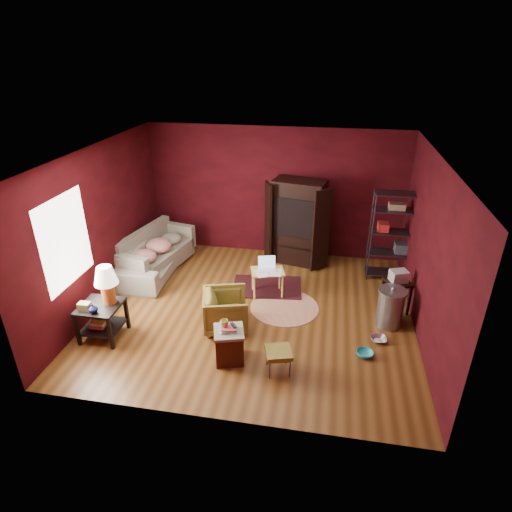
{
  "coord_description": "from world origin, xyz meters",
  "views": [
    {
      "loc": [
        1.18,
        -6.3,
        4.29
      ],
      "look_at": [
        0.0,
        0.2,
        1.0
      ],
      "focal_mm": 30.0,
      "sensor_mm": 36.0,
      "label": 1
    }
  ],
  "objects_px": {
    "sofa": "(154,250)",
    "armchair": "(226,309)",
    "hamper": "(229,344)",
    "tv_armoire": "(297,221)",
    "side_table": "(104,296)",
    "laptop_desk": "(267,273)",
    "wire_shelving": "(394,233)"
  },
  "relations": [
    {
      "from": "hamper",
      "to": "laptop_desk",
      "type": "height_order",
      "value": "laptop_desk"
    },
    {
      "from": "hamper",
      "to": "wire_shelving",
      "type": "distance_m",
      "value": 4.07
    },
    {
      "from": "wire_shelving",
      "to": "laptop_desk",
      "type": "bearing_deg",
      "value": -155.64
    },
    {
      "from": "sofa",
      "to": "hamper",
      "type": "xyz_separation_m",
      "value": [
        2.21,
        -2.52,
        -0.17
      ]
    },
    {
      "from": "armchair",
      "to": "wire_shelving",
      "type": "height_order",
      "value": "wire_shelving"
    },
    {
      "from": "tv_armoire",
      "to": "wire_shelving",
      "type": "xyz_separation_m",
      "value": [
        1.91,
        -0.37,
        0.04
      ]
    },
    {
      "from": "hamper",
      "to": "tv_armoire",
      "type": "relative_size",
      "value": 0.34
    },
    {
      "from": "laptop_desk",
      "to": "tv_armoire",
      "type": "distance_m",
      "value": 1.61
    },
    {
      "from": "tv_armoire",
      "to": "laptop_desk",
      "type": "bearing_deg",
      "value": -93.1
    },
    {
      "from": "sofa",
      "to": "side_table",
      "type": "xyz_separation_m",
      "value": [
        0.13,
        -2.27,
        0.3
      ]
    },
    {
      "from": "hamper",
      "to": "laptop_desk",
      "type": "relative_size",
      "value": 0.82
    },
    {
      "from": "wire_shelving",
      "to": "armchair",
      "type": "bearing_deg",
      "value": -142.64
    },
    {
      "from": "sofa",
      "to": "wire_shelving",
      "type": "distance_m",
      "value": 4.85
    },
    {
      "from": "laptop_desk",
      "to": "tv_armoire",
      "type": "relative_size",
      "value": 0.41
    },
    {
      "from": "hamper",
      "to": "tv_armoire",
      "type": "xyz_separation_m",
      "value": [
        0.67,
        3.44,
        0.67
      ]
    },
    {
      "from": "sofa",
      "to": "tv_armoire",
      "type": "distance_m",
      "value": 3.06
    },
    {
      "from": "armchair",
      "to": "tv_armoire",
      "type": "bearing_deg",
      "value": -34.41
    },
    {
      "from": "laptop_desk",
      "to": "hamper",
      "type": "bearing_deg",
      "value": -113.42
    },
    {
      "from": "hamper",
      "to": "wire_shelving",
      "type": "xyz_separation_m",
      "value": [
        2.58,
        3.07,
        0.71
      ]
    },
    {
      "from": "armchair",
      "to": "wire_shelving",
      "type": "xyz_separation_m",
      "value": [
        2.83,
        2.27,
        0.62
      ]
    },
    {
      "from": "sofa",
      "to": "hamper",
      "type": "distance_m",
      "value": 3.36
    },
    {
      "from": "armchair",
      "to": "laptop_desk",
      "type": "distance_m",
      "value": 1.27
    },
    {
      "from": "side_table",
      "to": "laptop_desk",
      "type": "distance_m",
      "value": 2.91
    },
    {
      "from": "tv_armoire",
      "to": "side_table",
      "type": "bearing_deg",
      "value": -118.74
    },
    {
      "from": "side_table",
      "to": "wire_shelving",
      "type": "distance_m",
      "value": 5.44
    },
    {
      "from": "armchair",
      "to": "tv_armoire",
      "type": "height_order",
      "value": "tv_armoire"
    },
    {
      "from": "laptop_desk",
      "to": "tv_armoire",
      "type": "bearing_deg",
      "value": 59.3
    },
    {
      "from": "hamper",
      "to": "laptop_desk",
      "type": "distance_m",
      "value": 1.98
    },
    {
      "from": "side_table",
      "to": "sofa",
      "type": "bearing_deg",
      "value": 93.36
    },
    {
      "from": "sofa",
      "to": "wire_shelving",
      "type": "height_order",
      "value": "wire_shelving"
    },
    {
      "from": "sofa",
      "to": "armchair",
      "type": "distance_m",
      "value": 2.61
    },
    {
      "from": "laptop_desk",
      "to": "wire_shelving",
      "type": "distance_m",
      "value": 2.62
    }
  ]
}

